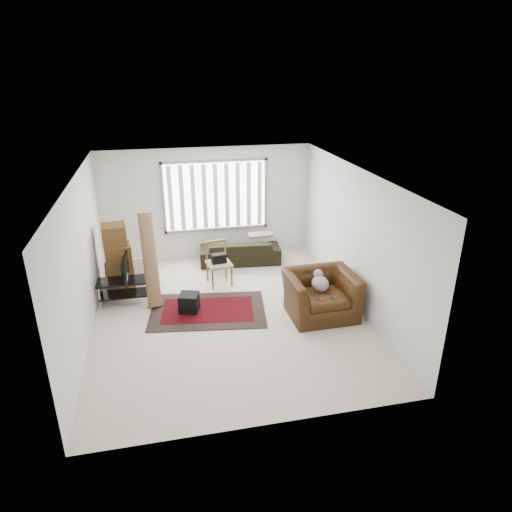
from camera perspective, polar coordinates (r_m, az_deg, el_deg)
The scene contains 11 objects.
room at distance 8.60m, azimuth -4.02°, elevation 4.64°, with size 6.00×6.02×2.71m.
persian_rug at distance 9.00m, azimuth -6.04°, elevation -6.77°, with size 2.40×1.77×0.02m.
tv_stand at distance 9.44m, azimuth -16.17°, elevation -3.68°, with size 1.02×0.46×0.51m.
tv at distance 9.28m, azimuth -16.42°, elevation -1.59°, with size 0.83×0.11×0.47m, color black.
subwoofer at distance 8.93m, azimuth -8.35°, elevation -5.76°, with size 0.35×0.35×0.35m, color black.
moving_boxes at distance 9.98m, azimuth -16.87°, elevation -0.43°, with size 0.64×0.59×1.43m.
white_flatpack at distance 10.05m, azimuth -14.36°, elevation -2.11°, with size 0.51×0.07×0.64m, color silver.
rolled_rug at distance 9.10m, azimuth -13.11°, elevation -0.48°, with size 0.28×0.28×1.84m, color brown.
sofa at distance 10.97m, azimuth -2.02°, elevation 1.01°, with size 1.91×0.83×0.74m, color black.
side_chair at distance 9.86m, azimuth -4.68°, elevation -0.69°, with size 0.57×0.57×0.94m.
armchair at distance 8.70m, azimuth 8.12°, elevation -4.43°, with size 1.32×1.15×0.96m.
Camera 1 is at (-1.13, -7.59, 4.41)m, focal length 32.00 mm.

